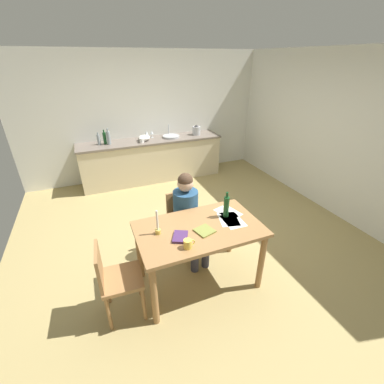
{
  "coord_description": "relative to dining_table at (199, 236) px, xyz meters",
  "views": [
    {
      "loc": [
        -1.21,
        -3.01,
        2.43
      ],
      "look_at": [
        -0.07,
        -0.21,
        0.85
      ],
      "focal_mm": 24.1,
      "sensor_mm": 36.0,
      "label": 1
    }
  ],
  "objects": [
    {
      "name": "ground_plane",
      "position": [
        0.27,
        0.91,
        -0.69
      ],
      "size": [
        5.2,
        5.2,
        0.04
      ],
      "primitive_type": "cube",
      "color": "tan"
    },
    {
      "name": "wall_back",
      "position": [
        0.27,
        3.51,
        0.63
      ],
      "size": [
        5.2,
        0.12,
        2.6
      ],
      "primitive_type": "cube",
      "color": "silver",
      "rests_on": "ground"
    },
    {
      "name": "wall_right",
      "position": [
        2.87,
        0.91,
        0.63
      ],
      "size": [
        0.12,
        5.2,
        2.6
      ],
      "primitive_type": "cube",
      "color": "silver",
      "rests_on": "ground"
    },
    {
      "name": "kitchen_counter",
      "position": [
        0.27,
        3.15,
        -0.22
      ],
      "size": [
        3.0,
        0.64,
        0.9
      ],
      "color": "beige",
      "rests_on": "ground"
    },
    {
      "name": "dining_table",
      "position": [
        0.0,
        0.0,
        0.0
      ],
      "size": [
        1.37,
        0.81,
        0.79
      ],
      "color": "#9E7042",
      "rests_on": "ground"
    },
    {
      "name": "chair_at_table",
      "position": [
        0.05,
        0.65,
        -0.19
      ],
      "size": [
        0.45,
        0.45,
        0.86
      ],
      "color": "#9E7042",
      "rests_on": "ground"
    },
    {
      "name": "person_seated",
      "position": [
        0.06,
        0.5,
        0.01
      ],
      "size": [
        0.37,
        0.62,
        1.19
      ],
      "color": "navy",
      "rests_on": "ground"
    },
    {
      "name": "chair_side_empty",
      "position": [
        -0.94,
        -0.09,
        -0.18
      ],
      "size": [
        0.42,
        0.42,
        0.88
      ],
      "color": "#9E7042",
      "rests_on": "ground"
    },
    {
      "name": "coffee_mug",
      "position": [
        -0.24,
        -0.26,
        0.16
      ],
      "size": [
        0.12,
        0.08,
        0.09
      ],
      "color": "#F2CC4C",
      "rests_on": "dining_table"
    },
    {
      "name": "candlestick",
      "position": [
        -0.44,
        0.07,
        0.2
      ],
      "size": [
        0.06,
        0.06,
        0.28
      ],
      "color": "gold",
      "rests_on": "dining_table"
    },
    {
      "name": "book_magazine",
      "position": [
        0.02,
        -0.08,
        0.13
      ],
      "size": [
        0.22,
        0.22,
        0.02
      ],
      "primitive_type": "cube",
      "rotation": [
        0.0,
        0.0,
        0.28
      ],
      "color": "olive",
      "rests_on": "dining_table"
    },
    {
      "name": "book_cookery",
      "position": [
        -0.25,
        -0.09,
        0.13
      ],
      "size": [
        0.22,
        0.24,
        0.03
      ],
      "primitive_type": "cube",
      "rotation": [
        0.0,
        0.0,
        -0.47
      ],
      "color": "#48295D",
      "rests_on": "dining_table"
    },
    {
      "name": "paper_letter",
      "position": [
        0.37,
        0.02,
        0.12
      ],
      "size": [
        0.28,
        0.34,
        0.0
      ],
      "primitive_type": "cube",
      "rotation": [
        0.0,
        0.0,
        -0.25
      ],
      "color": "white",
      "rests_on": "dining_table"
    },
    {
      "name": "paper_bill",
      "position": [
        0.41,
        -0.03,
        0.12
      ],
      "size": [
        0.22,
        0.3,
        0.0
      ],
      "primitive_type": "cube",
      "rotation": [
        0.0,
        0.0,
        -0.04
      ],
      "color": "white",
      "rests_on": "dining_table"
    },
    {
      "name": "paper_envelope",
      "position": [
        0.44,
        0.16,
        0.12
      ],
      "size": [
        0.28,
        0.34,
        0.0
      ],
      "primitive_type": "cube",
      "rotation": [
        0.0,
        0.0,
        0.28
      ],
      "color": "white",
      "rests_on": "dining_table"
    },
    {
      "name": "wine_bottle_on_table",
      "position": [
        0.38,
        0.09,
        0.25
      ],
      "size": [
        0.06,
        0.06,
        0.31
      ],
      "color": "#194C23",
      "rests_on": "dining_table"
    },
    {
      "name": "sink_unit",
      "position": [
        0.71,
        3.16,
        0.25
      ],
      "size": [
        0.36,
        0.36,
        0.24
      ],
      "color": "#B2B7BC",
      "rests_on": "kitchen_counter"
    },
    {
      "name": "bottle_oil",
      "position": [
        -0.77,
        3.18,
        0.33
      ],
      "size": [
        0.06,
        0.06,
        0.24
      ],
      "color": "#8C999E",
      "rests_on": "kitchen_counter"
    },
    {
      "name": "bottle_vinegar",
      "position": [
        -0.65,
        3.2,
        0.35
      ],
      "size": [
        0.06,
        0.06,
        0.28
      ],
      "color": "#194C23",
      "rests_on": "kitchen_counter"
    },
    {
      "name": "bottle_wine_red",
      "position": [
        -0.58,
        3.13,
        0.36
      ],
      "size": [
        0.07,
        0.07,
        0.31
      ],
      "color": "#8C999E",
      "rests_on": "kitchen_counter"
    },
    {
      "name": "mixing_bowl",
      "position": [
        0.12,
        3.14,
        0.28
      ],
      "size": [
        0.25,
        0.25,
        0.11
      ],
      "primitive_type": "ellipsoid",
      "color": "white",
      "rests_on": "kitchen_counter"
    },
    {
      "name": "stovetop_kettle",
      "position": [
        1.3,
        3.15,
        0.33
      ],
      "size": [
        0.18,
        0.18,
        0.22
      ],
      "color": "#B7BABF",
      "rests_on": "kitchen_counter"
    },
    {
      "name": "wine_glass_near_sink",
      "position": [
        0.33,
        3.3,
        0.34
      ],
      "size": [
        0.07,
        0.07,
        0.15
      ],
      "color": "silver",
      "rests_on": "kitchen_counter"
    },
    {
      "name": "wine_glass_by_kettle",
      "position": [
        0.22,
        3.3,
        0.34
      ],
      "size": [
        0.07,
        0.07,
        0.15
      ],
      "color": "silver",
      "rests_on": "kitchen_counter"
    },
    {
      "name": "teacup_on_counter",
      "position": [
        0.04,
        3.0,
        0.27
      ],
      "size": [
        0.12,
        0.08,
        0.09
      ],
      "color": "white",
      "rests_on": "kitchen_counter"
    }
  ]
}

